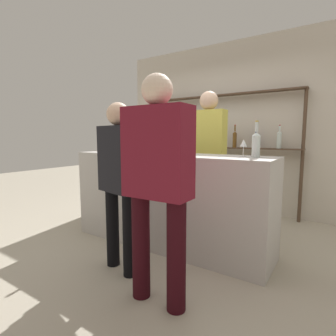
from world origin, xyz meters
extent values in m
plane|color=#B2A893|center=(0.00, 0.00, 0.00)|extent=(16.00, 16.00, 0.00)
cube|color=#B7B2AD|center=(0.00, 0.00, 0.53)|extent=(2.33, 0.60, 1.05)
cube|color=beige|center=(0.00, 1.90, 1.40)|extent=(3.93, 0.12, 2.80)
cylinder|color=#4C3828|center=(-1.17, 1.72, 0.97)|extent=(0.05, 0.05, 1.93)
cylinder|color=#4C3828|center=(1.17, 1.72, 0.97)|extent=(0.05, 0.05, 1.93)
cube|color=#4C3828|center=(0.00, 1.72, 1.92)|extent=(2.40, 0.18, 0.02)
cube|color=#4C3828|center=(0.00, 1.72, 1.06)|extent=(2.40, 0.18, 0.02)
cylinder|color=black|center=(-0.85, 1.72, 1.19)|extent=(0.08, 0.08, 0.22)
cone|color=black|center=(-0.85, 1.72, 1.32)|extent=(0.08, 0.08, 0.04)
cylinder|color=black|center=(-0.85, 1.72, 1.38)|extent=(0.03, 0.03, 0.09)
cylinder|color=maroon|center=(-0.85, 1.72, 1.43)|extent=(0.03, 0.03, 0.01)
cylinder|color=#0F1956|center=(-0.51, 1.72, 1.18)|extent=(0.08, 0.08, 0.22)
cone|color=#0F1956|center=(-0.51, 1.72, 1.31)|extent=(0.08, 0.08, 0.03)
cylinder|color=#0F1956|center=(-0.51, 1.72, 1.36)|extent=(0.03, 0.03, 0.08)
cylinder|color=#232328|center=(-0.51, 1.72, 1.41)|extent=(0.03, 0.03, 0.01)
cylinder|color=black|center=(-0.17, 1.72, 1.18)|extent=(0.08, 0.08, 0.21)
cone|color=black|center=(-0.17, 1.72, 1.30)|extent=(0.08, 0.08, 0.04)
cylinder|color=black|center=(-0.17, 1.72, 1.36)|extent=(0.03, 0.03, 0.09)
cylinder|color=maroon|center=(-0.17, 1.72, 1.41)|extent=(0.03, 0.03, 0.01)
cylinder|color=brown|center=(0.17, 1.72, 1.19)|extent=(0.06, 0.06, 0.23)
cone|color=brown|center=(0.17, 1.72, 1.32)|extent=(0.06, 0.06, 0.03)
cylinder|color=brown|center=(0.17, 1.72, 1.38)|extent=(0.02, 0.02, 0.10)
cylinder|color=maroon|center=(0.17, 1.72, 1.44)|extent=(0.03, 0.03, 0.01)
cylinder|color=#0F1956|center=(0.51, 1.72, 1.17)|extent=(0.07, 0.07, 0.20)
cone|color=#0F1956|center=(0.51, 1.72, 1.29)|extent=(0.07, 0.07, 0.03)
cylinder|color=#0F1956|center=(0.51, 1.72, 1.35)|extent=(0.03, 0.03, 0.08)
cylinder|color=maroon|center=(0.51, 1.72, 1.40)|extent=(0.03, 0.03, 0.01)
cylinder|color=silver|center=(0.85, 1.72, 1.19)|extent=(0.07, 0.07, 0.23)
cone|color=silver|center=(0.85, 1.72, 1.32)|extent=(0.07, 0.07, 0.03)
cylinder|color=silver|center=(0.85, 1.72, 1.37)|extent=(0.03, 0.03, 0.07)
cylinder|color=maroon|center=(0.85, 1.72, 1.42)|extent=(0.03, 0.03, 0.01)
cylinder|color=black|center=(-0.36, -0.19, 1.16)|extent=(0.08, 0.08, 0.21)
cone|color=black|center=(-0.36, -0.19, 1.28)|extent=(0.08, 0.08, 0.04)
cylinder|color=black|center=(-0.36, -0.19, 1.34)|extent=(0.03, 0.03, 0.07)
cylinder|color=gold|center=(-0.36, -0.19, 1.38)|extent=(0.03, 0.03, 0.01)
cylinder|color=#0F1956|center=(-0.74, 0.00, 1.17)|extent=(0.08, 0.08, 0.23)
cone|color=#0F1956|center=(-0.74, 0.00, 1.30)|extent=(0.08, 0.08, 0.03)
cylinder|color=#0F1956|center=(-0.74, 0.00, 1.36)|extent=(0.03, 0.03, 0.10)
cylinder|color=maroon|center=(-0.74, 0.00, 1.42)|extent=(0.03, 0.03, 0.01)
cylinder|color=black|center=(0.27, -0.14, 1.16)|extent=(0.09, 0.09, 0.21)
cone|color=black|center=(0.27, -0.14, 1.28)|extent=(0.09, 0.09, 0.04)
cylinder|color=black|center=(0.27, -0.14, 1.34)|extent=(0.03, 0.03, 0.07)
cylinder|color=maroon|center=(0.27, -0.14, 1.38)|extent=(0.03, 0.03, 0.01)
cylinder|color=silver|center=(0.96, 0.04, 1.16)|extent=(0.08, 0.08, 0.20)
cone|color=silver|center=(0.96, 0.04, 1.27)|extent=(0.08, 0.08, 0.03)
cylinder|color=silver|center=(0.96, 0.04, 1.34)|extent=(0.03, 0.03, 0.09)
cylinder|color=gold|center=(0.96, 0.04, 1.39)|extent=(0.03, 0.03, 0.01)
cylinder|color=silver|center=(0.82, 0.09, 1.06)|extent=(0.06, 0.06, 0.00)
cylinder|color=silver|center=(0.82, 0.09, 1.10)|extent=(0.01, 0.01, 0.09)
cone|color=silver|center=(0.82, 0.09, 1.19)|extent=(0.07, 0.07, 0.07)
cylinder|color=#B2B2B7|center=(-0.31, -0.02, 1.16)|extent=(0.21, 0.21, 0.22)
cylinder|color=#B2B2B7|center=(-0.31, -0.02, 1.27)|extent=(0.22, 0.22, 0.01)
cylinder|color=brown|center=(0.02, 0.71, 0.44)|extent=(0.13, 0.13, 0.89)
cylinder|color=brown|center=(0.31, 0.71, 0.44)|extent=(0.13, 0.13, 0.89)
cube|color=#D1C64C|center=(0.16, 0.71, 1.24)|extent=(0.45, 0.20, 0.70)
sphere|color=#DBB293|center=(0.16, 0.71, 1.71)|extent=(0.24, 0.24, 0.24)
cylinder|color=black|center=(0.10, -0.77, 0.38)|extent=(0.12, 0.12, 0.75)
cylinder|color=black|center=(-0.17, -0.71, 0.38)|extent=(0.12, 0.12, 0.75)
cube|color=black|center=(-0.04, -0.74, 1.05)|extent=(0.46, 0.28, 0.59)
sphere|color=#DBB293|center=(-0.04, -0.74, 1.45)|extent=(0.20, 0.20, 0.20)
cylinder|color=black|center=(0.70, -0.95, 0.41)|extent=(0.14, 0.14, 0.81)
cylinder|color=black|center=(0.38, -0.96, 0.41)|extent=(0.14, 0.14, 0.81)
cube|color=maroon|center=(0.54, -0.95, 1.14)|extent=(0.50, 0.23, 0.64)
sphere|color=beige|center=(0.54, -0.95, 1.57)|extent=(0.22, 0.22, 0.22)
camera|label=1|loc=(1.62, -2.46, 1.25)|focal=28.00mm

